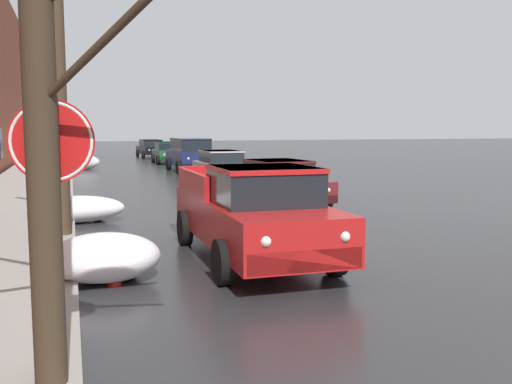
{
  "coord_description": "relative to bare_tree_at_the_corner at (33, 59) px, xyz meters",
  "views": [
    {
      "loc": [
        -4.77,
        -2.61,
        2.42
      ],
      "look_at": [
        -0.65,
        10.18,
        0.91
      ],
      "focal_mm": 40.33,
      "sensor_mm": 36.0,
      "label": 1
    }
  ],
  "objects": [
    {
      "name": "suv_darkblue_parked_far_down_block",
      "position": [
        6.53,
        25.9,
        -2.0
      ],
      "size": [
        2.24,
        4.32,
        1.82
      ],
      "color": "navy",
      "rests_on": "ground"
    },
    {
      "name": "left_sidewalk_slab",
      "position": [
        -1.38,
        15.35,
        -2.93
      ],
      "size": [
        3.36,
        80.0,
        0.13
      ],
      "primitive_type": "cube",
      "color": "gray",
      "rests_on": "ground"
    },
    {
      "name": "sedan_maroon_parked_kerbside_close",
      "position": [
        6.33,
        11.18,
        -2.24
      ],
      "size": [
        2.21,
        4.06,
        1.42
      ],
      "color": "maroon",
      "rests_on": "ground"
    },
    {
      "name": "stop_sign_at_corner",
      "position": [
        0.11,
        0.26,
        -0.92
      ],
      "size": [
        0.76,
        0.09,
        2.68
      ],
      "color": "slate",
      "rests_on": "ground"
    },
    {
      "name": "bare_tree_second_along_sidewalk",
      "position": [
        -0.05,
        7.67,
        0.49
      ],
      "size": [
        1.91,
        2.66,
        6.76
      ],
      "color": "#423323",
      "rests_on": "ground"
    },
    {
      "name": "sedan_green_queued_behind_truck",
      "position": [
        6.49,
        33.37,
        -2.24
      ],
      "size": [
        1.9,
        3.91,
        1.42
      ],
      "color": "#1E5633",
      "rests_on": "ground"
    },
    {
      "name": "snow_bank_along_right_kerb",
      "position": [
        0.93,
        29.12,
        -2.58
      ],
      "size": [
        1.86,
        1.12,
        0.85
      ],
      "color": "white",
      "rests_on": "ground"
    },
    {
      "name": "pickup_truck_red_approaching_near_lane",
      "position": [
        3.39,
        4.62,
        -2.11
      ],
      "size": [
        2.13,
        5.4,
        1.76
      ],
      "color": "red",
      "rests_on": "ground"
    },
    {
      "name": "sedan_black_at_far_intersection",
      "position": [
        6.43,
        41.36,
        -2.24
      ],
      "size": [
        2.12,
        4.46,
        1.42
      ],
      "color": "black",
      "rests_on": "ground"
    },
    {
      "name": "bare_tree_at_the_corner",
      "position": [
        0.0,
        0.0,
        0.0
      ],
      "size": [
        2.79,
        2.47,
        5.84
      ],
      "color": "#382B1E",
      "rests_on": "ground"
    },
    {
      "name": "snow_bank_mid_block_left",
      "position": [
        0.74,
        3.96,
        -2.63
      ],
      "size": [
        1.78,
        1.44,
        0.76
      ],
      "color": "white",
      "rests_on": "ground"
    },
    {
      "name": "sedan_silver_parked_kerbside_mid",
      "position": [
        6.47,
        18.78,
        -2.24
      ],
      "size": [
        1.97,
        4.19,
        1.42
      ],
      "color": "#B7B7BC",
      "rests_on": "ground"
    },
    {
      "name": "fire_hydrant",
      "position": [
        0.84,
        3.63,
        -2.64
      ],
      "size": [
        0.42,
        0.22,
        0.71
      ],
      "color": "#B21E19",
      "rests_on": "ground"
    },
    {
      "name": "snow_bank_along_left_kerb",
      "position": [
        9.0,
        17.78,
        -2.58
      ],
      "size": [
        1.73,
        1.01,
        0.87
      ],
      "color": "white",
      "rests_on": "ground"
    },
    {
      "name": "snow_bank_near_corner_left",
      "position": [
        0.38,
        9.96,
        -2.66
      ],
      "size": [
        2.41,
        1.13,
        0.68
      ],
      "color": "white",
      "rests_on": "ground"
    }
  ]
}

